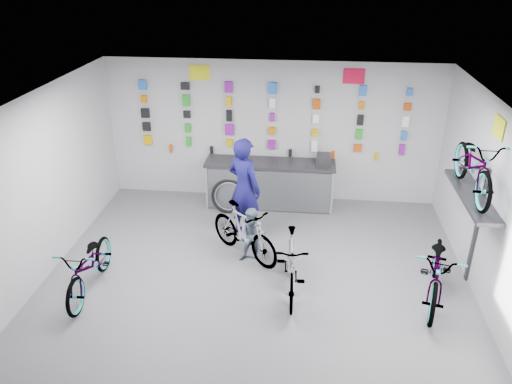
# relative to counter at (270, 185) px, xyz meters

# --- Properties ---
(floor) EXTENTS (8.00, 8.00, 0.00)m
(floor) POSITION_rel_counter_xyz_m (0.00, -3.54, -0.49)
(floor) COLOR #4C4C50
(floor) RESTS_ON ground
(ceiling) EXTENTS (8.00, 8.00, 0.00)m
(ceiling) POSITION_rel_counter_xyz_m (0.00, -3.54, 2.51)
(ceiling) COLOR white
(ceiling) RESTS_ON wall_back
(wall_back) EXTENTS (7.00, 0.00, 7.00)m
(wall_back) POSITION_rel_counter_xyz_m (0.00, 0.46, 1.01)
(wall_back) COLOR #B8B8BB
(wall_back) RESTS_ON floor
(wall_left) EXTENTS (0.00, 8.00, 8.00)m
(wall_left) POSITION_rel_counter_xyz_m (-3.50, -3.54, 1.01)
(wall_left) COLOR #B8B8BB
(wall_left) RESTS_ON floor
(wall_right) EXTENTS (0.00, 8.00, 8.00)m
(wall_right) POSITION_rel_counter_xyz_m (3.50, -3.54, 1.01)
(wall_right) COLOR #B8B8BB
(wall_right) RESTS_ON floor
(counter) EXTENTS (2.70, 0.66, 1.00)m
(counter) POSITION_rel_counter_xyz_m (0.00, 0.00, 0.00)
(counter) COLOR black
(counter) RESTS_ON floor
(merch_wall) EXTENTS (5.56, 0.08, 1.57)m
(merch_wall) POSITION_rel_counter_xyz_m (-0.13, 0.39, 1.31)
(merch_wall) COLOR #D3A300
(merch_wall) RESTS_ON wall_back
(wall_bracket) EXTENTS (0.39, 1.90, 2.00)m
(wall_bracket) POSITION_rel_counter_xyz_m (3.33, -2.34, 0.98)
(wall_bracket) COLOR #333338
(wall_bracket) RESTS_ON wall_right
(sign_left) EXTENTS (0.42, 0.02, 0.30)m
(sign_left) POSITION_rel_counter_xyz_m (-1.50, 0.44, 2.23)
(sign_left) COLOR yellow
(sign_left) RESTS_ON wall_back
(sign_right) EXTENTS (0.42, 0.02, 0.30)m
(sign_right) POSITION_rel_counter_xyz_m (1.60, 0.44, 2.23)
(sign_right) COLOR red
(sign_right) RESTS_ON wall_back
(sign_side) EXTENTS (0.02, 0.40, 0.30)m
(sign_side) POSITION_rel_counter_xyz_m (3.48, -2.34, 2.16)
(sign_side) COLOR yellow
(sign_side) RESTS_ON wall_right
(bike_left) EXTENTS (0.68, 1.80, 0.93)m
(bike_left) POSITION_rel_counter_xyz_m (-2.58, -3.29, -0.02)
(bike_left) COLOR gray
(bike_left) RESTS_ON floor
(bike_center) EXTENTS (0.57, 1.70, 1.01)m
(bike_center) POSITION_rel_counter_xyz_m (0.58, -2.97, 0.02)
(bike_center) COLOR gray
(bike_center) RESTS_ON floor
(bike_right) EXTENTS (1.14, 2.06, 1.03)m
(bike_right) POSITION_rel_counter_xyz_m (2.83, -2.91, 0.03)
(bike_right) COLOR gray
(bike_right) RESTS_ON floor
(bike_service) EXTENTS (1.56, 1.44, 0.99)m
(bike_service) POSITION_rel_counter_xyz_m (-0.29, -2.03, 0.01)
(bike_service) COLOR gray
(bike_service) RESTS_ON floor
(bike_wall) EXTENTS (0.63, 1.80, 0.95)m
(bike_wall) POSITION_rel_counter_xyz_m (3.25, -2.34, 1.57)
(bike_wall) COLOR gray
(bike_wall) RESTS_ON wall_bracket
(clerk) EXTENTS (0.85, 0.78, 1.95)m
(clerk) POSITION_rel_counter_xyz_m (-0.38, -1.26, 0.49)
(clerk) COLOR #110F4C
(clerk) RESTS_ON floor
(customer) EXTENTS (0.53, 0.43, 1.02)m
(customer) POSITION_rel_counter_xyz_m (-0.11, -2.19, 0.03)
(customer) COLOR slate
(customer) RESTS_ON floor
(spare_wheel) EXTENTS (0.74, 0.31, 0.72)m
(spare_wheel) POSITION_rel_counter_xyz_m (-0.83, -0.37, -0.13)
(spare_wheel) COLOR black
(spare_wheel) RESTS_ON floor
(register) EXTENTS (0.30, 0.32, 0.22)m
(register) POSITION_rel_counter_xyz_m (1.09, 0.01, 0.62)
(register) COLOR black
(register) RESTS_ON counter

